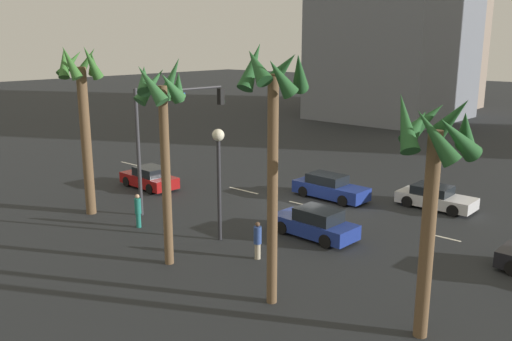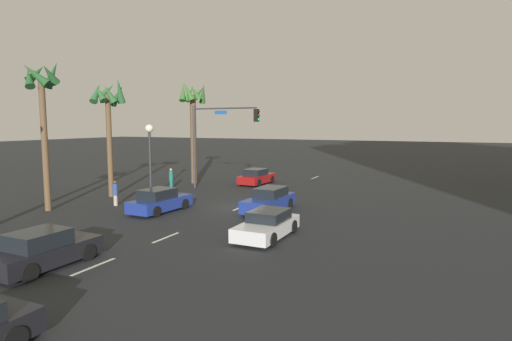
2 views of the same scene
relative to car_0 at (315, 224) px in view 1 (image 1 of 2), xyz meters
The scene contains 18 objects.
ground_plane 5.05m from the car_0, 50.60° to the right, with size 220.00×220.00×0.00m, color #232628.
lane_stripe_2 6.03m from the car_0, 139.82° to the right, with size 1.95×0.14×0.01m, color silver.
lane_stripe_3 5.12m from the car_0, 49.62° to the right, with size 2.25×0.14×0.01m, color silver.
lane_stripe_4 8.91m from the car_0, 25.81° to the right, with size 2.39×0.14×0.01m, color silver.
lane_stripe_5 19.88m from the car_0, 11.22° to the right, with size 2.37×0.14×0.01m, color silver.
car_0 is the anchor object (origin of this frame).
car_2 12.99m from the car_0, ahead, with size 4.17×2.05×1.38m.
car_4 8.52m from the car_0, 107.17° to the right, with size 4.19×1.93×1.26m.
car_5 6.62m from the car_0, 63.22° to the right, with size 4.61×1.92×1.43m.
traffic_signal 9.73m from the car_0, ahead, with size 0.67×6.19×6.75m.
streetlamp 5.47m from the car_0, 45.22° to the left, with size 0.56×0.56×5.25m.
pedestrian_0 3.82m from the car_0, 84.75° to the left, with size 0.35×0.35×1.65m.
pedestrian_1 8.77m from the car_0, 31.65° to the left, with size 0.35×0.35×1.72m.
palm_tree_0 9.23m from the car_0, 65.81° to the left, with size 2.27×2.58×8.53m.
palm_tree_1 10.54m from the car_0, 145.30° to the left, with size 2.75×2.56×7.73m.
palm_tree_2 9.27m from the car_0, 111.79° to the left, with size 2.54×2.34×9.13m.
palm_tree_3 13.54m from the car_0, 23.40° to the left, with size 2.53×2.67×8.95m.
building_2 44.88m from the car_0, 67.77° to the right, with size 15.04×16.01×25.16m, color slate.
Camera 1 is at (-16.65, 24.00, 9.04)m, focal length 37.59 mm.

